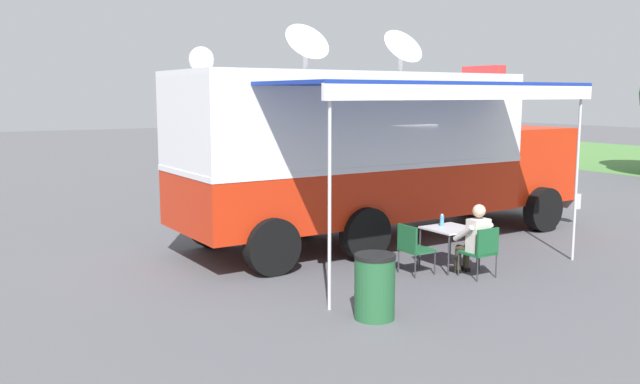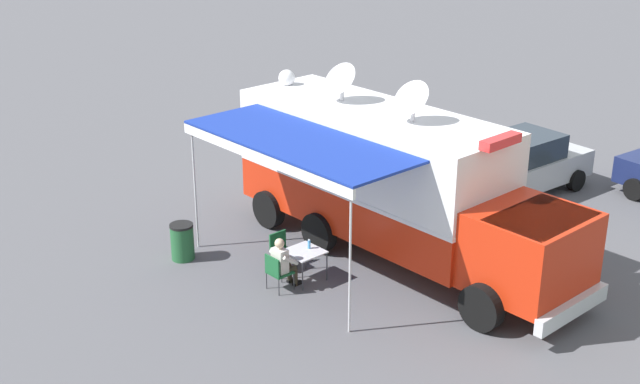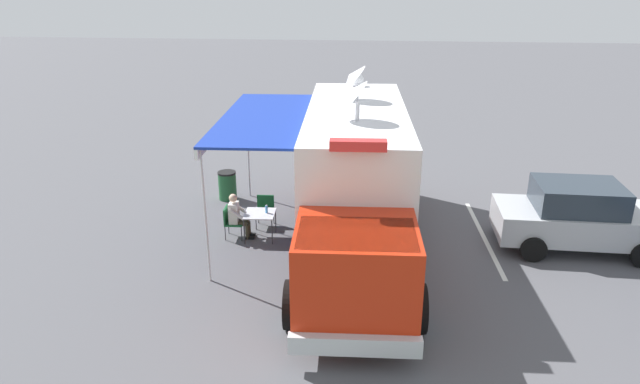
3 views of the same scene
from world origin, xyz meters
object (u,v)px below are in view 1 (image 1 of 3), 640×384
object	(u,v)px
trash_bin	(375,286)
command_truck	(381,149)
folding_table	(450,231)
seated_responder	(474,238)
car_behind_truck	(313,159)
folding_chair_beside_table	(413,245)
water_bottle	(442,221)
car_far_corner	(247,173)
folding_chair_at_table	(482,248)

from	to	relation	value
trash_bin	command_truck	bearing A→B (deg)	143.93
folding_table	seated_responder	xyz separation A→B (m)	(0.61, 0.01, -0.02)
car_behind_truck	folding_chair_beside_table	bearing A→B (deg)	-21.26
folding_table	seated_responder	world-z (taller)	seated_responder
folding_chair_beside_table	car_behind_truck	xyz separation A→B (m)	(-11.12, 4.33, 0.37)
water_bottle	seated_responder	distance (m)	0.81
folding_chair_beside_table	seated_responder	size ratio (longest dim) A/B	0.70
folding_table	car_far_corner	distance (m)	8.29
folding_chair_at_table	seated_responder	world-z (taller)	seated_responder
command_truck	car_far_corner	world-z (taller)	command_truck
command_truck	seated_responder	distance (m)	3.39
folding_table	car_far_corner	world-z (taller)	car_far_corner
folding_table	car_behind_truck	world-z (taller)	car_behind_truck
folding_chair_at_table	trash_bin	world-z (taller)	trash_bin
water_bottle	trash_bin	xyz separation A→B (m)	(1.77, -2.69, -0.38)
folding_chair_beside_table	car_far_corner	xyz separation A→B (m)	(-8.30, 0.60, 0.37)
water_bottle	folding_chair_beside_table	size ratio (longest dim) A/B	0.26
command_truck	folding_chair_beside_table	bearing A→B (deg)	-23.70
seated_responder	car_behind_truck	xyz separation A→B (m)	(-11.71, 3.47, 0.23)
command_truck	car_far_corner	xyz separation A→B (m)	(-5.77, -0.51, -1.07)
command_truck	trash_bin	xyz separation A→B (m)	(4.10, -2.99, -1.49)
trash_bin	car_behind_truck	bearing A→B (deg)	153.95
water_bottle	trash_bin	bearing A→B (deg)	-56.61
folding_chair_beside_table	car_behind_truck	size ratio (longest dim) A/B	0.20
folding_chair_beside_table	trash_bin	world-z (taller)	trash_bin
water_bottle	car_behind_truck	xyz separation A→B (m)	(-10.92, 3.52, 0.05)
seated_responder	car_behind_truck	distance (m)	12.22
trash_bin	folding_table	bearing A→B (deg)	120.31
water_bottle	trash_bin	size ratio (longest dim) A/B	0.25
folding_chair_at_table	car_far_corner	world-z (taller)	car_far_corner
folding_chair_beside_table	car_far_corner	bearing A→B (deg)	175.85
water_bottle	folding_chair_at_table	distance (m)	1.03
water_bottle	command_truck	bearing A→B (deg)	172.68
car_behind_truck	car_far_corner	bearing A→B (deg)	-52.86
car_far_corner	car_behind_truck	bearing A→B (deg)	127.14
folding_table	folding_chair_at_table	bearing A→B (deg)	1.13
folding_table	water_bottle	distance (m)	0.24
folding_chair_at_table	trash_bin	size ratio (longest dim) A/B	0.96
car_far_corner	folding_chair_at_table	bearing A→B (deg)	1.66
water_bottle	car_behind_truck	bearing A→B (deg)	162.16
water_bottle	folding_chair_at_table	size ratio (longest dim) A/B	0.26
car_far_corner	command_truck	bearing A→B (deg)	5.04
folding_table	water_bottle	world-z (taller)	water_bottle
folding_chair_beside_table	folding_chair_at_table	bearing A→B (deg)	48.09
folding_chair_at_table	folding_chair_beside_table	size ratio (longest dim) A/B	1.00
command_truck	folding_table	bearing A→B (deg)	-5.96
folding_chair_at_table	folding_chair_beside_table	distance (m)	1.16
command_truck	folding_table	distance (m)	2.83
folding_chair_beside_table	car_behind_truck	distance (m)	11.94
seated_responder	car_behind_truck	size ratio (longest dim) A/B	0.29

